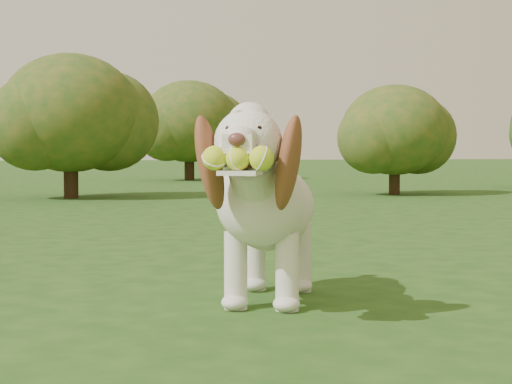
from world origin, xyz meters
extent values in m
plane|color=#1C4313|center=(0.00, 0.00, 0.00)|extent=(80.00, 80.00, 0.00)
ellipsoid|color=silver|center=(-0.56, 0.33, 0.39)|extent=(0.58, 0.76, 0.36)
ellipsoid|color=silver|center=(-0.66, 0.09, 0.43)|extent=(0.46, 0.46, 0.35)
ellipsoid|color=silver|center=(-0.47, 0.55, 0.38)|extent=(0.42, 0.42, 0.32)
cylinder|color=silver|center=(-0.71, -0.03, 0.53)|extent=(0.28, 0.33, 0.28)
sphere|color=silver|center=(-0.76, -0.16, 0.66)|extent=(0.32, 0.32, 0.25)
sphere|color=silver|center=(-0.75, -0.14, 0.73)|extent=(0.21, 0.21, 0.16)
cube|color=silver|center=(-0.81, -0.29, 0.66)|extent=(0.15, 0.17, 0.07)
ellipsoid|color=#592D28|center=(-0.84, -0.36, 0.67)|extent=(0.07, 0.06, 0.05)
cube|color=silver|center=(-0.81, -0.30, 0.56)|extent=(0.18, 0.19, 0.02)
ellipsoid|color=brown|center=(-0.89, -0.09, 0.59)|extent=(0.21, 0.22, 0.38)
ellipsoid|color=brown|center=(-0.62, -0.20, 0.59)|extent=(0.18, 0.27, 0.38)
cylinder|color=silver|center=(-0.42, 0.69, 0.42)|extent=(0.12, 0.18, 0.14)
cylinder|color=silver|center=(-0.74, 0.15, 0.16)|extent=(0.12, 0.12, 0.31)
cylinder|color=silver|center=(-0.55, 0.07, 0.16)|extent=(0.12, 0.12, 0.31)
cylinder|color=silver|center=(-0.58, 0.57, 0.16)|extent=(0.12, 0.12, 0.31)
cylinder|color=silver|center=(-0.39, 0.50, 0.16)|extent=(0.12, 0.12, 0.31)
sphere|color=#CCE32C|center=(-0.90, -0.31, 0.61)|extent=(0.11, 0.11, 0.08)
sphere|color=#CCE32C|center=(-0.83, -0.34, 0.61)|extent=(0.11, 0.11, 0.08)
sphere|color=#CCE32C|center=(-0.75, -0.37, 0.61)|extent=(0.11, 0.11, 0.08)
cylinder|color=#382314|center=(2.86, 7.78, 0.24)|extent=(0.15, 0.15, 0.48)
ellipsoid|color=#174515|center=(2.86, 7.78, 0.88)|extent=(1.44, 1.44, 1.23)
cylinder|color=#382314|center=(-1.43, 7.90, 0.29)|extent=(0.18, 0.18, 0.59)
ellipsoid|color=#174515|center=(-1.43, 7.90, 1.08)|extent=(1.77, 1.77, 1.50)
cylinder|color=#382314|center=(0.80, 13.47, 0.31)|extent=(0.20, 0.20, 0.63)
ellipsoid|color=#174515|center=(0.80, 13.47, 1.15)|extent=(1.88, 1.88, 1.60)
camera|label=1|loc=(-1.36, -3.18, 0.65)|focal=60.00mm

